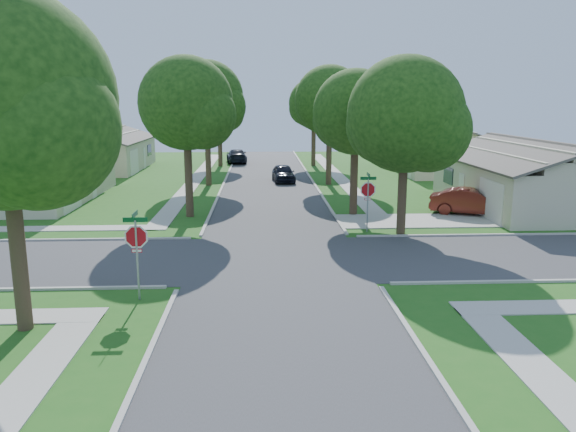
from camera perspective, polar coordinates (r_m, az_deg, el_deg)
The scene contains 22 objects.
ground at distance 23.58m, azimuth -1.18°, elevation -4.35°, with size 100.00×100.00×0.00m, color #235C19.
road_ns at distance 23.58m, azimuth -1.18°, elevation -4.34°, with size 7.00×100.00×0.02m, color #333335.
sidewalk_ne at distance 49.55m, azimuth 5.06°, elevation 4.10°, with size 1.20×40.00×0.04m, color #9E9B91.
sidewalk_nw at distance 49.40m, azimuth -9.14°, elevation 3.97°, with size 1.20×40.00×0.04m, color #9E9B91.
driveway at distance 31.62m, azimuth 12.91°, elevation -0.46°, with size 8.80×3.60×0.05m, color #9E9B91.
stop_sign_sw at distance 18.96m, azimuth -15.15°, elevation -2.41°, with size 1.05×0.80×2.98m.
stop_sign_ne at distance 28.23m, azimuth 8.12°, elevation 2.42°, with size 1.05×0.80×2.98m.
tree_e_near at distance 32.13m, azimuth 6.95°, elevation 10.04°, with size 4.97×4.80×8.28m.
tree_e_mid at distance 44.00m, azimuth 4.33°, elevation 11.30°, with size 5.59×5.40×9.21m.
tree_e_far at distance 56.92m, azimuth 2.70°, elevation 11.12°, with size 5.17×5.00×8.72m.
tree_w_near at distance 31.92m, azimuth -10.20°, elevation 10.78°, with size 5.38×5.20×8.97m.
tree_w_mid at distance 43.85m, azimuth -8.20°, elevation 11.53°, with size 5.80×5.60×9.56m.
tree_w_far at distance 56.82m, azimuth -6.96°, elevation 10.57°, with size 4.76×4.60×8.04m.
tree_sw_corner at distance 17.09m, azimuth -26.71°, elevation 9.63°, with size 6.21×6.00×9.55m.
tree_ne_corner at distance 27.77m, azimuth 11.94°, elevation 9.53°, with size 5.80×5.60×8.66m.
house_ne_near at distance 37.86m, azimuth 23.31°, elevation 3.14°, with size 8.42×13.60×4.23m.
house_ne_far at distance 54.49m, azimuth 15.08°, elevation 6.01°, with size 8.42×13.60×4.23m.
house_nw_near at distance 40.98m, azimuth -24.83°, elevation 3.59°, with size 8.42×13.60×4.23m.
house_nw_far at distance 57.00m, azimuth -18.51°, elevation 6.04°, with size 8.42×13.60×4.23m.
car_driveway at distance 34.10m, azimuth 18.09°, elevation 1.38°, with size 1.61×4.61×1.52m, color #591B12.
car_curb_east at distance 45.77m, azimuth -0.47°, elevation 4.38°, with size 1.66×4.12×1.40m, color black.
car_curb_west at distance 60.11m, azimuth -5.25°, elevation 6.10°, with size 2.03×4.98×1.45m, color black.
Camera 1 is at (-0.61, -22.66, 6.51)m, focal length 35.00 mm.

